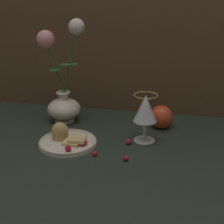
{
  "coord_description": "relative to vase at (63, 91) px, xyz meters",
  "views": [
    {
      "loc": [
        0.25,
        -0.91,
        0.44
      ],
      "look_at": [
        0.05,
        -0.01,
        0.1
      ],
      "focal_mm": 50.0,
      "sensor_mm": 36.0,
      "label": 1
    }
  ],
  "objects": [
    {
      "name": "berry_by_glass_stem",
      "position": [
        0.19,
        -0.24,
        -0.11
      ],
      "size": [
        0.02,
        0.02,
        0.02
      ],
      "primitive_type": "sphere",
      "color": "#AD192D",
      "rests_on": "ground_plane"
    },
    {
      "name": "berry_near_plate",
      "position": [
        0.27,
        -0.15,
        -0.11
      ],
      "size": [
        0.02,
        0.02,
        0.02
      ],
      "primitive_type": "sphere",
      "color": "#AD192D",
      "rests_on": "ground_plane"
    },
    {
      "name": "berry_front_center",
      "position": [
        0.28,
        -0.25,
        -0.11
      ],
      "size": [
        0.02,
        0.02,
        0.02
      ],
      "primitive_type": "sphere",
      "color": "#AD192D",
      "rests_on": "ground_plane"
    },
    {
      "name": "ground_plane",
      "position": [
        0.16,
        -0.12,
        -0.12
      ],
      "size": [
        2.4,
        2.4,
        0.0
      ],
      "primitive_type": "plane",
      "color": "#232D23",
      "rests_on": "ground"
    },
    {
      "name": "wine_glass",
      "position": [
        0.31,
        -0.11,
        -0.01
      ],
      "size": [
        0.08,
        0.08,
        0.16
      ],
      "color": "silver",
      "rests_on": "ground_plane"
    },
    {
      "name": "apple_beside_vase",
      "position": [
        0.36,
        0.01,
        -0.08
      ],
      "size": [
        0.08,
        0.08,
        0.09
      ],
      "color": "#D14223",
      "rests_on": "ground_plane"
    },
    {
      "name": "vase",
      "position": [
        0.0,
        0.0,
        0.0
      ],
      "size": [
        0.17,
        0.12,
        0.37
      ],
      "color": "silver",
      "rests_on": "ground_plane"
    },
    {
      "name": "plate_with_pastries",
      "position": [
        0.08,
        -0.18,
        -0.1
      ],
      "size": [
        0.18,
        0.18,
        0.07
      ],
      "color": "silver",
      "rests_on": "ground_plane"
    }
  ]
}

